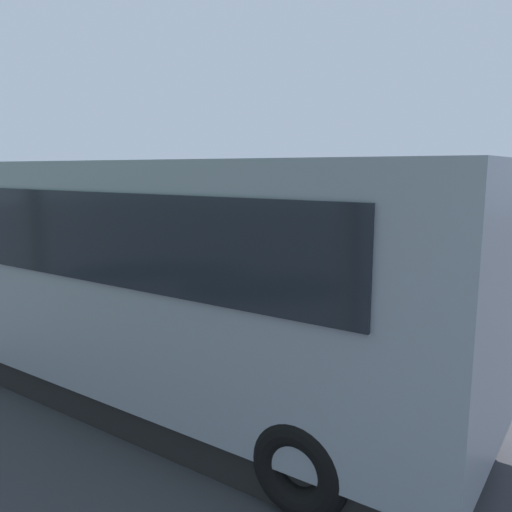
# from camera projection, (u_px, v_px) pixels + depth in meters

# --- Properties ---
(ground_plane) EXTENTS (80.00, 80.00, 0.00)m
(ground_plane) POSITION_uv_depth(u_px,v_px,m) (245.00, 303.00, 12.34)
(ground_plane) COLOR #38383D
(tour_bus) EXTENTS (9.54, 2.89, 3.25)m
(tour_bus) POSITION_uv_depth(u_px,v_px,m) (138.00, 278.00, 7.28)
(tour_bus) COLOR #8C939E
(tour_bus) RESTS_ON ground_plane
(spectator_far_left) EXTENTS (0.57, 0.32, 1.71)m
(spectator_far_left) POSITION_uv_depth(u_px,v_px,m) (269.00, 289.00, 9.33)
(spectator_far_left) COLOR #473823
(spectator_far_left) RESTS_ON ground_plane
(spectator_left) EXTENTS (0.58, 0.36, 1.75)m
(spectator_left) POSITION_uv_depth(u_px,v_px,m) (228.00, 280.00, 9.94)
(spectator_left) COLOR black
(spectator_left) RESTS_ON ground_plane
(spectator_centre) EXTENTS (0.57, 0.31, 1.79)m
(spectator_centre) POSITION_uv_depth(u_px,v_px,m) (187.00, 273.00, 10.46)
(spectator_centre) COLOR black
(spectator_centre) RESTS_ON ground_plane
(parked_motorcycle_silver) EXTENTS (2.05, 0.58, 0.99)m
(parked_motorcycle_silver) POSITION_uv_depth(u_px,v_px,m) (293.00, 336.00, 8.38)
(parked_motorcycle_silver) COLOR black
(parked_motorcycle_silver) RESTS_ON ground_plane
(stunt_motorcycle) EXTENTS (2.04, 0.68, 1.63)m
(stunt_motorcycle) POSITION_uv_depth(u_px,v_px,m) (241.00, 239.00, 16.15)
(stunt_motorcycle) COLOR black
(stunt_motorcycle) RESTS_ON ground_plane
(traffic_cone) EXTENTS (0.34, 0.34, 0.63)m
(traffic_cone) POSITION_uv_depth(u_px,v_px,m) (289.00, 269.00, 14.87)
(traffic_cone) COLOR orange
(traffic_cone) RESTS_ON ground_plane
(bay_line_a) EXTENTS (0.17, 4.02, 0.01)m
(bay_line_a) POSITION_uv_depth(u_px,v_px,m) (498.00, 319.00, 11.01)
(bay_line_a) COLOR white
(bay_line_a) RESTS_ON ground_plane
(bay_line_b) EXTENTS (0.16, 3.56, 0.01)m
(bay_line_b) POSITION_uv_depth(u_px,v_px,m) (384.00, 303.00, 12.33)
(bay_line_b) COLOR white
(bay_line_b) RESTS_ON ground_plane
(bay_line_c) EXTENTS (0.19, 4.99, 0.01)m
(bay_line_c) POSITION_uv_depth(u_px,v_px,m) (293.00, 290.00, 13.65)
(bay_line_c) COLOR white
(bay_line_c) RESTS_ON ground_plane
(bay_line_d) EXTENTS (0.17, 4.13, 0.01)m
(bay_line_d) POSITION_uv_depth(u_px,v_px,m) (217.00, 279.00, 14.97)
(bay_line_d) COLOR white
(bay_line_d) RESTS_ON ground_plane
(bay_line_e) EXTENTS (0.18, 4.58, 0.01)m
(bay_line_e) POSITION_uv_depth(u_px,v_px,m) (154.00, 270.00, 16.29)
(bay_line_e) COLOR white
(bay_line_e) RESTS_ON ground_plane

